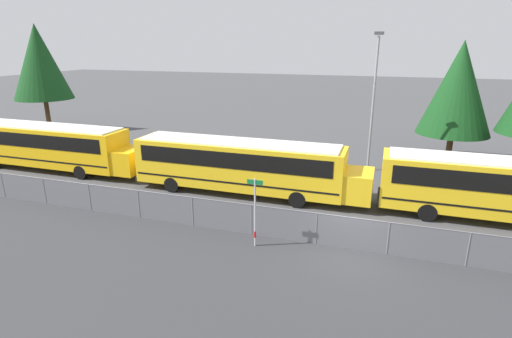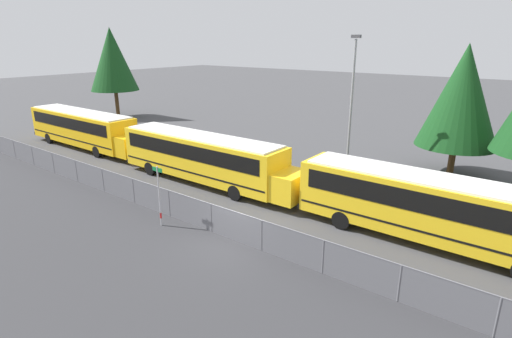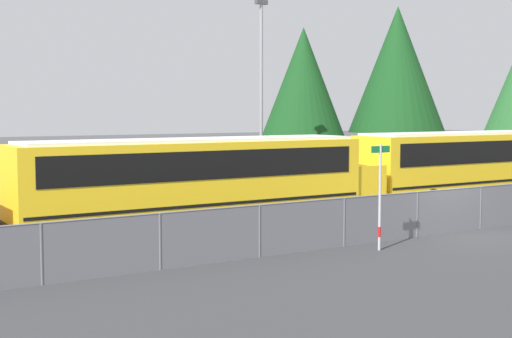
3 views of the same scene
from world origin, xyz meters
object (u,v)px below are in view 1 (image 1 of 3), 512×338
object	(u,v)px
school_bus_0	(48,144)
light_pole	(374,99)
school_bus_1	(243,163)
street_sign	(255,211)
tree_1	(458,88)
tree_2	(40,62)

from	to	relation	value
school_bus_0	light_pole	xyz separation A→B (m)	(21.35, 6.71, 3.16)
school_bus_1	light_pole	world-z (taller)	light_pole
school_bus_0	street_sign	world-z (taller)	school_bus_0
tree_1	street_sign	bearing A→B (deg)	-119.33
school_bus_0	light_pole	size ratio (longest dim) A/B	1.51
school_bus_1	school_bus_0	bearing A→B (deg)	178.99
tree_2	street_sign	bearing A→B (deg)	-31.08
light_pole	tree_1	world-z (taller)	light_pole
school_bus_1	light_pole	distance (m)	10.23
light_pole	tree_1	size ratio (longest dim) A/B	1.05
tree_1	tree_2	distance (m)	37.44
light_pole	school_bus_0	bearing A→B (deg)	-162.55
light_pole	tree_2	xyz separation A→B (m)	(-31.72, 3.75, 1.78)
school_bus_0	tree_1	distance (m)	29.49
light_pole	tree_1	distance (m)	7.26
street_sign	light_pole	size ratio (longest dim) A/B	0.34
street_sign	light_pole	distance (m)	13.95
school_bus_0	street_sign	distance (m)	18.34
light_pole	tree_2	size ratio (longest dim) A/B	0.89
street_sign	tree_2	distance (m)	32.67
school_bus_1	tree_1	distance (m)	17.32
school_bus_0	school_bus_1	bearing A→B (deg)	-1.01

